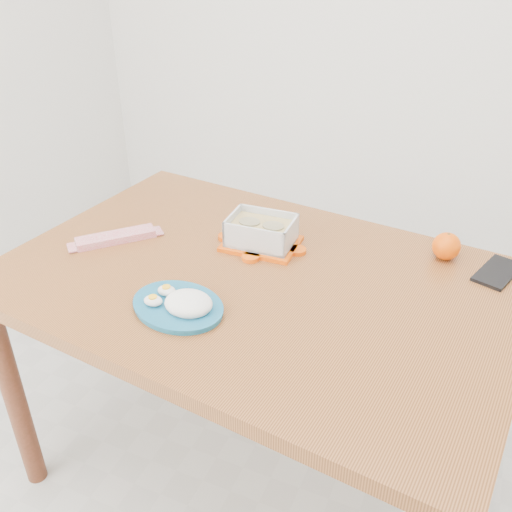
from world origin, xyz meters
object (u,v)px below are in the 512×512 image
at_px(dining_table, 256,304).
at_px(smartphone, 498,272).
at_px(food_container, 261,232).
at_px(rice_plate, 181,303).
at_px(orange_fruit, 446,246).

bearing_deg(dining_table, smartphone, 31.31).
distance_m(dining_table, food_container, 0.21).
bearing_deg(rice_plate, smartphone, 48.48).
bearing_deg(orange_fruit, dining_table, -146.58).
bearing_deg(rice_plate, dining_table, 77.59).
distance_m(food_container, orange_fruit, 0.50).
distance_m(dining_table, rice_plate, 0.25).
relative_size(food_container, orange_fruit, 2.81).
relative_size(orange_fruit, rice_plate, 0.27).
relative_size(dining_table, rice_plate, 5.03).
relative_size(food_container, rice_plate, 0.76).
relative_size(dining_table, orange_fruit, 18.68).
bearing_deg(orange_fruit, food_container, -164.37).
bearing_deg(smartphone, rice_plate, -127.02).
distance_m(orange_fruit, rice_plate, 0.73).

